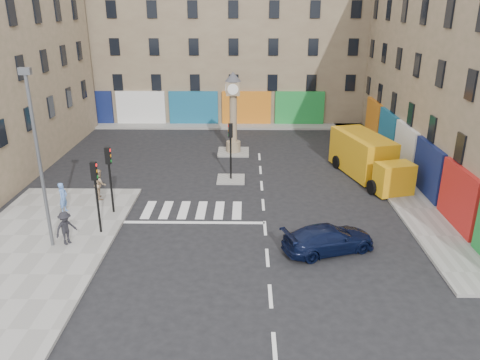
{
  "coord_description": "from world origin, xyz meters",
  "views": [
    {
      "loc": [
        -0.99,
        -20.78,
        10.96
      ],
      "look_at": [
        -1.32,
        2.77,
        2.0
      ],
      "focal_mm": 35.0,
      "sensor_mm": 36.0,
      "label": 1
    }
  ],
  "objects_px": {
    "lamp_post": "(38,152)",
    "pedestrian_dark": "(66,228)",
    "clock_pillar": "(233,108)",
    "navy_sedan": "(329,239)",
    "yellow_van": "(367,158)",
    "pedestrian_blue": "(63,198)",
    "traffic_light_island": "(231,142)",
    "traffic_light_left_near": "(96,186)",
    "traffic_light_left_far": "(109,170)",
    "pedestrian_tan": "(100,184)"
  },
  "relations": [
    {
      "from": "yellow_van",
      "to": "pedestrian_tan",
      "type": "height_order",
      "value": "yellow_van"
    },
    {
      "from": "navy_sedan",
      "to": "clock_pillar",
      "type": "bearing_deg",
      "value": -2.14
    },
    {
      "from": "traffic_light_left_far",
      "to": "lamp_post",
      "type": "relative_size",
      "value": 0.45
    },
    {
      "from": "traffic_light_left_far",
      "to": "pedestrian_tan",
      "type": "xyz_separation_m",
      "value": [
        -1.27,
        1.93,
        -1.58
      ]
    },
    {
      "from": "traffic_light_island",
      "to": "yellow_van",
      "type": "distance_m",
      "value": 9.14
    },
    {
      "from": "traffic_light_left_near",
      "to": "traffic_light_left_far",
      "type": "relative_size",
      "value": 1.0
    },
    {
      "from": "clock_pillar",
      "to": "pedestrian_dark",
      "type": "distance_m",
      "value": 17.03
    },
    {
      "from": "pedestrian_tan",
      "to": "pedestrian_blue",
      "type": "bearing_deg",
      "value": 118.96
    },
    {
      "from": "lamp_post",
      "to": "pedestrian_dark",
      "type": "height_order",
      "value": "lamp_post"
    },
    {
      "from": "yellow_van",
      "to": "traffic_light_left_far",
      "type": "bearing_deg",
      "value": -172.97
    },
    {
      "from": "pedestrian_blue",
      "to": "navy_sedan",
      "type": "bearing_deg",
      "value": -97.65
    },
    {
      "from": "clock_pillar",
      "to": "pedestrian_dark",
      "type": "xyz_separation_m",
      "value": [
        -7.52,
        -15.06,
        -2.57
      ]
    },
    {
      "from": "traffic_light_island",
      "to": "navy_sedan",
      "type": "bearing_deg",
      "value": -62.37
    },
    {
      "from": "lamp_post",
      "to": "navy_sedan",
      "type": "bearing_deg",
      "value": -0.52
    },
    {
      "from": "lamp_post",
      "to": "yellow_van",
      "type": "distance_m",
      "value": 20.19
    },
    {
      "from": "traffic_light_left_near",
      "to": "yellow_van",
      "type": "distance_m",
      "value": 17.59
    },
    {
      "from": "pedestrian_tan",
      "to": "traffic_light_island",
      "type": "bearing_deg",
      "value": -90.85
    },
    {
      "from": "pedestrian_tan",
      "to": "yellow_van",
      "type": "bearing_deg",
      "value": -101.18
    },
    {
      "from": "pedestrian_tan",
      "to": "pedestrian_dark",
      "type": "xyz_separation_m",
      "value": [
        0.05,
        -5.6,
        -0.06
      ]
    },
    {
      "from": "traffic_light_island",
      "to": "pedestrian_dark",
      "type": "xyz_separation_m",
      "value": [
        -7.52,
        -9.06,
        -1.61
      ]
    },
    {
      "from": "lamp_post",
      "to": "yellow_van",
      "type": "height_order",
      "value": "lamp_post"
    },
    {
      "from": "traffic_light_island",
      "to": "pedestrian_blue",
      "type": "xyz_separation_m",
      "value": [
        -8.98,
        -5.44,
        -1.59
      ]
    },
    {
      "from": "lamp_post",
      "to": "pedestrian_blue",
      "type": "xyz_separation_m",
      "value": [
        -0.78,
        3.76,
        -3.79
      ]
    },
    {
      "from": "navy_sedan",
      "to": "pedestrian_dark",
      "type": "bearing_deg",
      "value": 69.02
    },
    {
      "from": "navy_sedan",
      "to": "pedestrian_dark",
      "type": "xyz_separation_m",
      "value": [
        -12.4,
        0.25,
        0.34
      ]
    },
    {
      "from": "yellow_van",
      "to": "lamp_post",
      "type": "bearing_deg",
      "value": -164.83
    },
    {
      "from": "pedestrian_blue",
      "to": "pedestrian_tan",
      "type": "distance_m",
      "value": 2.43
    },
    {
      "from": "traffic_light_left_near",
      "to": "pedestrian_dark",
      "type": "height_order",
      "value": "traffic_light_left_near"
    },
    {
      "from": "lamp_post",
      "to": "pedestrian_blue",
      "type": "height_order",
      "value": "lamp_post"
    },
    {
      "from": "navy_sedan",
      "to": "pedestrian_dark",
      "type": "distance_m",
      "value": 12.41
    },
    {
      "from": "pedestrian_dark",
      "to": "traffic_light_island",
      "type": "bearing_deg",
      "value": -3.59
    },
    {
      "from": "traffic_light_left_near",
      "to": "traffic_light_island",
      "type": "height_order",
      "value": "traffic_light_left_near"
    },
    {
      "from": "pedestrian_tan",
      "to": "clock_pillar",
      "type": "bearing_deg",
      "value": -64.11
    },
    {
      "from": "navy_sedan",
      "to": "pedestrian_tan",
      "type": "height_order",
      "value": "pedestrian_tan"
    },
    {
      "from": "navy_sedan",
      "to": "pedestrian_tan",
      "type": "distance_m",
      "value": 13.76
    },
    {
      "from": "pedestrian_blue",
      "to": "yellow_van",
      "type": "bearing_deg",
      "value": -63.04
    },
    {
      "from": "lamp_post",
      "to": "pedestrian_blue",
      "type": "distance_m",
      "value": 5.4
    },
    {
      "from": "clock_pillar",
      "to": "pedestrian_blue",
      "type": "relative_size",
      "value": 3.58
    },
    {
      "from": "traffic_light_left_near",
      "to": "lamp_post",
      "type": "bearing_deg",
      "value": -143.62
    },
    {
      "from": "traffic_light_island",
      "to": "pedestrian_tan",
      "type": "height_order",
      "value": "traffic_light_island"
    },
    {
      "from": "clock_pillar",
      "to": "traffic_light_island",
      "type": "bearing_deg",
      "value": -90.0
    },
    {
      "from": "lamp_post",
      "to": "pedestrian_blue",
      "type": "relative_size",
      "value": 4.87
    },
    {
      "from": "yellow_van",
      "to": "pedestrian_blue",
      "type": "relative_size",
      "value": 4.56
    },
    {
      "from": "lamp_post",
      "to": "pedestrian_dark",
      "type": "relative_size",
      "value": 4.99
    },
    {
      "from": "traffic_light_island",
      "to": "clock_pillar",
      "type": "bearing_deg",
      "value": 90.0
    },
    {
      "from": "navy_sedan",
      "to": "pedestrian_blue",
      "type": "relative_size",
      "value": 2.59
    },
    {
      "from": "traffic_light_island",
      "to": "traffic_light_left_near",
      "type": "bearing_deg",
      "value": -128.93
    },
    {
      "from": "traffic_light_left_far",
      "to": "pedestrian_tan",
      "type": "bearing_deg",
      "value": 123.31
    },
    {
      "from": "traffic_light_island",
      "to": "lamp_post",
      "type": "xyz_separation_m",
      "value": [
        -8.2,
        -9.2,
        2.2
      ]
    },
    {
      "from": "yellow_van",
      "to": "pedestrian_blue",
      "type": "distance_m",
      "value": 19.04
    }
  ]
}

